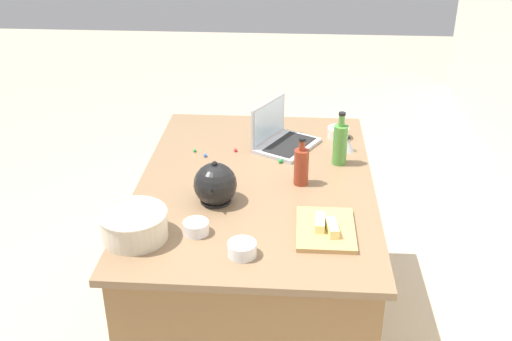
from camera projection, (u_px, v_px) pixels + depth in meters
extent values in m
plane|color=#B7A88E|center=(256.00, 335.00, 3.10)|extent=(12.00, 12.00, 0.00)
cube|color=olive|center=(256.00, 266.00, 2.90)|extent=(1.45, 0.98, 0.87)
cube|color=#846647|center=(256.00, 183.00, 2.69)|extent=(1.51, 1.04, 0.03)
cube|color=#B7B7BC|center=(288.00, 146.00, 2.99)|extent=(0.38, 0.34, 0.02)
cube|color=black|center=(289.00, 144.00, 2.98)|extent=(0.31, 0.27, 0.00)
cube|color=#B7B7BC|center=(268.00, 121.00, 2.99)|extent=(0.27, 0.15, 0.20)
cube|color=silver|center=(269.00, 121.00, 2.99)|extent=(0.24, 0.13, 0.18)
cylinder|color=beige|center=(134.00, 226.00, 2.26)|extent=(0.25, 0.25, 0.11)
cylinder|color=black|center=(134.00, 225.00, 2.25)|extent=(0.20, 0.20, 0.09)
torus|color=beige|center=(133.00, 214.00, 2.23)|extent=(0.26, 0.26, 0.01)
cylinder|color=maroon|center=(301.00, 167.00, 2.62)|extent=(0.06, 0.06, 0.16)
cylinder|color=maroon|center=(302.00, 145.00, 2.57)|extent=(0.03, 0.03, 0.05)
cylinder|color=black|center=(302.00, 139.00, 2.56)|extent=(0.03, 0.03, 0.01)
cylinder|color=#4C8C38|center=(340.00, 145.00, 2.79)|extent=(0.07, 0.07, 0.19)
cylinder|color=#4C8C38|center=(342.00, 121.00, 2.74)|extent=(0.03, 0.03, 0.05)
cylinder|color=black|center=(342.00, 114.00, 2.72)|extent=(0.03, 0.03, 0.01)
cylinder|color=black|center=(216.00, 200.00, 2.52)|extent=(0.13, 0.13, 0.01)
sphere|color=black|center=(215.00, 184.00, 2.49)|extent=(0.18, 0.18, 0.18)
cone|color=black|center=(212.00, 190.00, 2.40)|extent=(0.08, 0.03, 0.07)
sphere|color=black|center=(215.00, 164.00, 2.44)|extent=(0.02, 0.02, 0.02)
cube|color=tan|center=(326.00, 229.00, 2.32)|extent=(0.30, 0.22, 0.02)
cube|color=#F4E58C|center=(320.00, 222.00, 2.31)|extent=(0.11, 0.04, 0.04)
cube|color=#F4E58C|center=(332.00, 228.00, 2.28)|extent=(0.11, 0.05, 0.04)
cylinder|color=white|center=(196.00, 228.00, 2.30)|extent=(0.10, 0.10, 0.05)
cylinder|color=beige|center=(338.00, 133.00, 3.08)|extent=(0.11, 0.11, 0.05)
cylinder|color=white|center=(242.00, 249.00, 2.17)|extent=(0.10, 0.10, 0.05)
cone|color=#B2B2B7|center=(347.00, 144.00, 2.94)|extent=(0.07, 0.07, 0.07)
cylinder|color=black|center=(348.00, 137.00, 2.92)|extent=(0.02, 0.02, 0.01)
sphere|color=blue|center=(205.00, 155.00, 2.89)|extent=(0.02, 0.02, 0.02)
sphere|color=#CC3399|center=(329.00, 133.00, 3.13)|extent=(0.02, 0.02, 0.02)
sphere|color=green|center=(280.00, 161.00, 2.83)|extent=(0.02, 0.02, 0.02)
sphere|color=red|center=(236.00, 150.00, 2.94)|extent=(0.02, 0.02, 0.02)
sphere|color=green|center=(195.00, 151.00, 2.94)|extent=(0.02, 0.02, 0.02)
sphere|color=#CC3399|center=(222.00, 180.00, 2.67)|extent=(0.02, 0.02, 0.02)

